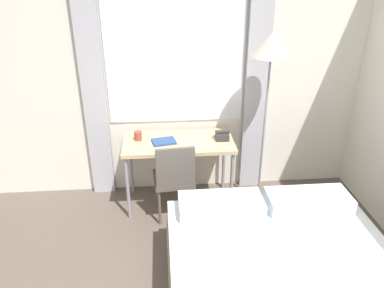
{
  "coord_description": "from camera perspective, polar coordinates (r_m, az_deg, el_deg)",
  "views": [
    {
      "loc": [
        -0.26,
        -0.99,
        2.42
      ],
      "look_at": [
        0.01,
        2.15,
        0.91
      ],
      "focal_mm": 35.0,
      "sensor_mm": 36.0,
      "label": 1
    }
  ],
  "objects": [
    {
      "name": "standing_lamp",
      "position": [
        3.73,
        11.89,
        12.76
      ],
      "size": [
        0.38,
        0.38,
        1.86
      ],
      "color": "#4C4C51",
      "rests_on": "ground_plane"
    },
    {
      "name": "mug",
      "position": [
        3.95,
        -8.23,
        1.24
      ],
      "size": [
        0.08,
        0.08,
        0.09
      ],
      "color": "#993F33",
      "rests_on": "desk"
    },
    {
      "name": "desk",
      "position": [
        3.94,
        -2.08,
        -0.38
      ],
      "size": [
        1.15,
        0.58,
        0.76
      ],
      "color": "tan",
      "rests_on": "ground_plane"
    },
    {
      "name": "book",
      "position": [
        3.88,
        -4.32,
        0.4
      ],
      "size": [
        0.27,
        0.22,
        0.02
      ],
      "rotation": [
        0.0,
        0.0,
        0.2
      ],
      "color": "navy",
      "rests_on": "desk"
    },
    {
      "name": "telephone",
      "position": [
        3.95,
        4.62,
        1.31
      ],
      "size": [
        0.15,
        0.15,
        0.09
      ],
      "color": "#2D2D2D",
      "rests_on": "desk"
    },
    {
      "name": "desk_chair",
      "position": [
        3.8,
        -2.74,
        -4.95
      ],
      "size": [
        0.44,
        0.44,
        0.86
      ],
      "rotation": [
        0.0,
        0.0,
        0.09
      ],
      "color": "#59514C",
      "rests_on": "ground_plane"
    },
    {
      "name": "wall_back_with_window",
      "position": [
        4.06,
        -1.24,
        10.39
      ],
      "size": [
        4.86,
        0.13,
        2.7
      ],
      "color": "silver",
      "rests_on": "ground_plane"
    }
  ]
}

